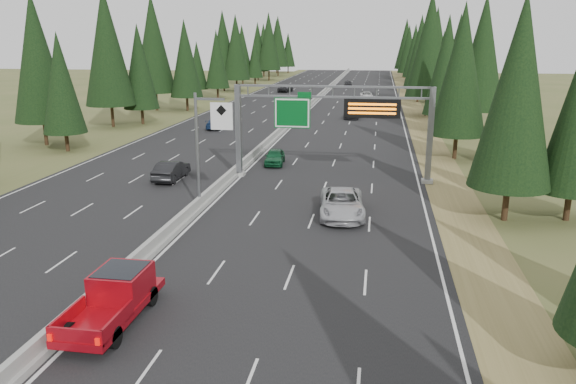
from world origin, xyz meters
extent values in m
cube|color=black|center=(0.00, 80.00, 0.04)|extent=(32.00, 260.00, 0.08)
cube|color=olive|center=(17.80, 80.00, 0.03)|extent=(3.60, 260.00, 0.06)
cube|color=#4B5728|center=(-17.80, 80.00, 0.03)|extent=(3.60, 260.00, 0.06)
cube|color=gray|center=(0.00, 80.00, 0.23)|extent=(0.70, 260.00, 0.30)
cube|color=gray|center=(0.00, 80.00, 0.63)|extent=(0.30, 260.00, 0.60)
cube|color=slate|center=(0.35, 35.00, 3.98)|extent=(0.45, 0.45, 7.80)
cube|color=gray|center=(0.35, 35.00, 0.23)|extent=(0.90, 0.90, 0.30)
cube|color=slate|center=(16.20, 35.00, 3.98)|extent=(0.45, 0.45, 7.80)
cube|color=gray|center=(16.20, 35.00, 0.23)|extent=(0.90, 0.90, 0.30)
cube|color=slate|center=(8.28, 35.00, 7.80)|extent=(15.85, 0.35, 0.16)
cube|color=slate|center=(8.28, 35.00, 6.96)|extent=(15.85, 0.35, 0.16)
cube|color=#054C19|center=(5.00, 34.75, 5.63)|extent=(3.00, 0.10, 2.50)
cube|color=silver|center=(5.00, 34.69, 5.63)|extent=(2.85, 0.02, 2.35)
cube|color=#054C19|center=(6.00, 34.75, 7.13)|extent=(1.10, 0.10, 0.45)
cube|color=black|center=(11.50, 34.70, 6.13)|extent=(4.50, 0.40, 1.50)
cube|color=orange|center=(11.50, 34.48, 6.48)|extent=(3.80, 0.02, 0.18)
cube|color=orange|center=(11.50, 34.48, 6.13)|extent=(3.80, 0.02, 0.18)
cube|color=orange|center=(11.50, 34.48, 5.78)|extent=(3.80, 0.02, 0.18)
cylinder|color=slate|center=(0.00, 25.00, 4.08)|extent=(0.20, 0.20, 8.00)
cube|color=gray|center=(0.00, 25.00, 0.18)|extent=(0.50, 0.50, 0.20)
cube|color=slate|center=(1.00, 25.00, 7.68)|extent=(2.00, 0.15, 0.15)
cube|color=silver|center=(1.80, 24.88, 6.58)|extent=(1.50, 0.06, 1.80)
cylinder|color=black|center=(20.48, 25.97, 1.15)|extent=(0.40, 0.40, 2.30)
cone|color=black|center=(20.48, 25.97, 8.34)|extent=(5.18, 5.18, 12.08)
cylinder|color=black|center=(24.48, 26.60, 0.99)|extent=(0.40, 0.40, 1.97)
cylinder|color=black|center=(19.65, 45.69, 1.20)|extent=(0.40, 0.40, 2.40)
cone|color=black|center=(19.65, 45.69, 8.69)|extent=(5.39, 5.39, 12.59)
cylinder|color=black|center=(24.63, 43.02, 0.93)|extent=(0.40, 0.40, 1.86)
cone|color=black|center=(24.63, 43.02, 6.73)|extent=(4.17, 4.17, 9.74)
cylinder|color=black|center=(20.06, 62.25, 1.16)|extent=(0.40, 0.40, 2.32)
cone|color=black|center=(20.06, 62.25, 8.42)|extent=(5.22, 5.22, 12.19)
cylinder|color=black|center=(24.52, 63.99, 1.36)|extent=(0.40, 0.40, 2.72)
cone|color=black|center=(24.52, 63.99, 9.85)|extent=(6.12, 6.12, 14.27)
cylinder|color=black|center=(19.16, 78.08, 1.49)|extent=(0.40, 0.40, 2.97)
cone|color=black|center=(19.16, 78.08, 10.77)|extent=(6.69, 6.69, 15.60)
cylinder|color=black|center=(23.83, 81.36, 1.23)|extent=(0.40, 0.40, 2.45)
cone|color=black|center=(23.83, 81.36, 8.90)|extent=(5.52, 5.52, 12.89)
cylinder|color=black|center=(19.16, 98.57, 1.28)|extent=(0.40, 0.40, 2.55)
cone|color=black|center=(19.16, 98.57, 9.25)|extent=(5.74, 5.74, 13.40)
cylinder|color=black|center=(23.06, 96.48, 1.04)|extent=(0.40, 0.40, 2.09)
cone|color=black|center=(23.06, 96.48, 7.56)|extent=(4.69, 4.69, 10.95)
cylinder|color=black|center=(20.26, 115.29, 1.11)|extent=(0.40, 0.40, 2.23)
cone|color=black|center=(20.26, 115.29, 8.07)|extent=(5.01, 5.01, 11.69)
cylinder|color=black|center=(23.56, 117.31, 1.46)|extent=(0.40, 0.40, 2.92)
cone|color=black|center=(23.56, 117.31, 10.59)|extent=(6.57, 6.57, 15.33)
cylinder|color=black|center=(20.15, 135.12, 1.22)|extent=(0.40, 0.40, 2.43)
cone|color=black|center=(20.15, 135.12, 8.82)|extent=(5.48, 5.48, 12.78)
cylinder|color=black|center=(24.77, 134.60, 0.98)|extent=(0.40, 0.40, 1.96)
cone|color=black|center=(24.77, 134.60, 7.09)|extent=(4.40, 4.40, 10.27)
cylinder|color=black|center=(19.40, 152.55, 1.24)|extent=(0.40, 0.40, 2.47)
cone|color=black|center=(19.40, 152.55, 8.97)|extent=(5.56, 5.56, 12.98)
cylinder|color=black|center=(24.06, 150.17, 1.49)|extent=(0.40, 0.40, 2.98)
cone|color=black|center=(24.06, 150.17, 10.81)|extent=(6.71, 6.71, 15.66)
cylinder|color=black|center=(19.26, 167.80, 1.41)|extent=(0.40, 0.40, 2.81)
cone|color=black|center=(19.26, 167.80, 10.19)|extent=(6.32, 6.32, 14.75)
cylinder|color=black|center=(24.97, 168.64, 1.50)|extent=(0.40, 0.40, 3.00)
cone|color=black|center=(24.97, 168.64, 10.89)|extent=(6.76, 6.76, 15.77)
cylinder|color=black|center=(19.96, 186.98, 1.44)|extent=(0.40, 0.40, 2.88)
cone|color=black|center=(19.96, 186.98, 10.43)|extent=(6.47, 6.47, 15.11)
cylinder|color=black|center=(24.52, 186.61, 1.14)|extent=(0.40, 0.40, 2.28)
cone|color=black|center=(24.52, 186.61, 8.28)|extent=(5.14, 5.14, 11.99)
cylinder|color=black|center=(-20.46, 43.21, 0.99)|extent=(0.40, 0.40, 1.97)
cone|color=black|center=(-20.46, 43.21, 7.15)|extent=(4.44, 4.44, 10.36)
cylinder|color=black|center=(-24.75, 46.20, 1.33)|extent=(0.40, 0.40, 2.66)
cone|color=black|center=(-24.75, 46.20, 9.63)|extent=(5.98, 5.98, 13.95)
cylinder|color=black|center=(-20.65, 63.33, 1.09)|extent=(0.40, 0.40, 2.18)
cone|color=black|center=(-20.65, 63.33, 7.90)|extent=(4.90, 4.90, 11.44)
cylinder|color=black|center=(-23.60, 60.26, 1.47)|extent=(0.40, 0.40, 2.94)
cone|color=black|center=(-23.60, 60.26, 10.65)|extent=(6.61, 6.61, 15.43)
cylinder|color=black|center=(-19.28, 78.35, 1.18)|extent=(0.40, 0.40, 2.35)
cone|color=black|center=(-19.28, 78.35, 8.52)|extent=(5.29, 5.29, 12.34)
cylinder|color=black|center=(-24.69, 78.60, 1.49)|extent=(0.40, 0.40, 2.98)
cone|color=black|center=(-24.69, 78.60, 10.81)|extent=(6.71, 6.71, 15.65)
cylinder|color=black|center=(-19.90, 98.55, 1.07)|extent=(0.40, 0.40, 2.14)
cone|color=black|center=(-19.90, 98.55, 7.74)|extent=(4.81, 4.81, 11.21)
cylinder|color=black|center=(-24.20, 99.32, 0.89)|extent=(0.40, 0.40, 1.79)
cone|color=black|center=(-24.20, 99.32, 6.48)|extent=(4.02, 4.02, 9.39)
cylinder|color=black|center=(-20.02, 114.36, 1.36)|extent=(0.40, 0.40, 2.71)
cone|color=black|center=(-20.02, 114.36, 9.83)|extent=(6.10, 6.10, 14.24)
cylinder|color=black|center=(-23.36, 115.82, 1.43)|extent=(0.40, 0.40, 2.86)
cone|color=black|center=(-23.36, 115.82, 10.36)|extent=(6.43, 6.43, 15.00)
cylinder|color=black|center=(-20.36, 135.05, 0.93)|extent=(0.40, 0.40, 1.86)
cone|color=black|center=(-20.36, 135.05, 6.73)|extent=(4.17, 4.17, 9.74)
cylinder|color=black|center=(-23.76, 135.49, 1.22)|extent=(0.40, 0.40, 2.44)
cone|color=black|center=(-23.76, 135.49, 8.84)|extent=(5.49, 5.49, 12.80)
cylinder|color=black|center=(-19.68, 150.65, 1.51)|extent=(0.40, 0.40, 3.03)
cone|color=black|center=(-19.68, 150.65, 10.98)|extent=(6.81, 6.81, 15.90)
cylinder|color=black|center=(-23.08, 151.55, 1.31)|extent=(0.40, 0.40, 2.61)
cone|color=black|center=(-23.08, 151.55, 9.46)|extent=(5.87, 5.87, 13.70)
cylinder|color=black|center=(-20.70, 171.10, 1.50)|extent=(0.40, 0.40, 3.00)
cone|color=black|center=(-20.70, 171.10, 10.87)|extent=(6.75, 6.75, 15.75)
cylinder|color=black|center=(-24.79, 168.21, 1.31)|extent=(0.40, 0.40, 2.63)
cone|color=black|center=(-24.79, 168.21, 9.53)|extent=(5.92, 5.92, 13.80)
cylinder|color=black|center=(-20.33, 189.14, 1.11)|extent=(0.40, 0.40, 2.22)
cone|color=black|center=(-20.33, 189.14, 8.03)|extent=(4.99, 4.99, 11.63)
cylinder|color=black|center=(-24.25, 188.04, 1.45)|extent=(0.40, 0.40, 2.90)
cone|color=black|center=(-24.25, 188.04, 10.53)|extent=(6.54, 6.54, 15.25)
imported|color=#B8B9BD|center=(9.86, 24.92, 0.95)|extent=(3.45, 6.48, 1.73)
cylinder|color=black|center=(0.57, 6.89, 0.52)|extent=(0.33, 0.87, 0.87)
cylinder|color=black|center=(2.43, 6.89, 0.52)|extent=(0.33, 0.87, 0.87)
cylinder|color=black|center=(0.57, 10.49, 0.52)|extent=(0.33, 0.87, 0.87)
cylinder|color=black|center=(2.43, 10.49, 0.52)|extent=(0.33, 0.87, 0.87)
cube|color=maroon|center=(1.50, 8.74, 0.68)|extent=(2.18, 6.11, 0.33)
cube|color=maroon|center=(1.50, 9.72, 1.44)|extent=(2.07, 2.40, 1.20)
cube|color=black|center=(1.50, 9.72, 1.77)|extent=(1.86, 2.07, 0.60)
cube|color=maroon|center=(0.46, 7.10, 1.06)|extent=(0.11, 2.62, 0.65)
cube|color=maroon|center=(2.54, 7.10, 1.06)|extent=(0.11, 2.62, 0.65)
cube|color=maroon|center=(1.50, 5.80, 1.06)|extent=(2.18, 0.11, 0.65)
imported|color=#13562F|center=(2.53, 40.00, 0.80)|extent=(2.04, 4.37, 1.45)
imported|color=maroon|center=(12.32, 75.75, 0.74)|extent=(1.80, 4.14, 1.32)
imported|color=black|center=(8.21, 73.46, 0.87)|extent=(2.69, 5.62, 1.58)
imported|color=silver|center=(9.47, 101.33, 0.82)|extent=(2.80, 5.45, 1.47)
imported|color=black|center=(4.17, 131.07, 0.88)|extent=(2.35, 4.86, 1.60)
imported|color=black|center=(-4.94, 32.71, 0.89)|extent=(1.72, 4.92, 1.62)
imported|color=navy|center=(-9.06, 60.28, 0.79)|extent=(2.14, 4.95, 1.42)
imported|color=silver|center=(-4.51, 89.97, 0.88)|extent=(2.00, 4.76, 1.61)
imported|color=black|center=(-8.88, 114.74, 0.84)|extent=(2.98, 5.68, 1.53)
camera|label=1|loc=(12.05, -10.96, 11.48)|focal=35.00mm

